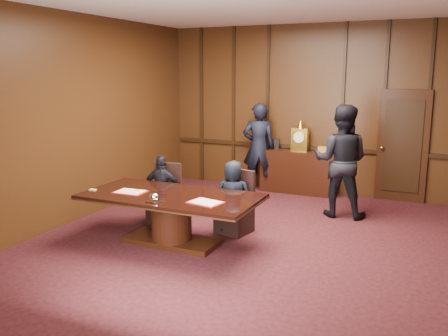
% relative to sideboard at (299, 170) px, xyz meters
% --- Properties ---
extents(room, '(7.00, 7.04, 3.50)m').
position_rel_sideboard_xyz_m(room, '(0.07, -3.12, 1.24)').
color(room, black).
rests_on(room, ground).
extents(sideboard, '(1.60, 0.45, 1.54)m').
position_rel_sideboard_xyz_m(sideboard, '(0.00, 0.00, 0.00)').
color(sideboard, black).
rests_on(sideboard, ground).
extents(conference_table, '(2.62, 1.32, 0.76)m').
position_rel_sideboard_xyz_m(conference_table, '(-0.90, -3.76, 0.02)').
color(conference_table, black).
rests_on(conference_table, ground).
extents(folder_left, '(0.47, 0.35, 0.02)m').
position_rel_sideboard_xyz_m(folder_left, '(-1.52, -3.91, 0.28)').
color(folder_left, '#A3150F').
rests_on(folder_left, conference_table).
extents(folder_right, '(0.52, 0.41, 0.02)m').
position_rel_sideboard_xyz_m(folder_right, '(-0.23, -3.96, 0.28)').
color(folder_right, '#A3150F').
rests_on(folder_right, conference_table).
extents(inkstand, '(0.20, 0.14, 0.12)m').
position_rel_sideboard_xyz_m(inkstand, '(-0.90, -4.21, 0.33)').
color(inkstand, white).
rests_on(inkstand, conference_table).
extents(notepad, '(0.10, 0.08, 0.01)m').
position_rel_sideboard_xyz_m(notepad, '(-2.12, -4.03, 0.28)').
color(notepad, tan).
rests_on(notepad, conference_table).
extents(chair_left, '(0.55, 0.55, 0.99)m').
position_rel_sideboard_xyz_m(chair_left, '(-1.56, -2.88, -0.19)').
color(chair_left, black).
rests_on(chair_left, ground).
extents(chair_right, '(0.57, 0.57, 0.99)m').
position_rel_sideboard_xyz_m(chair_right, '(-0.25, -2.88, -0.19)').
color(chair_right, black).
rests_on(chair_right, ground).
extents(signatory_left, '(0.73, 0.45, 1.16)m').
position_rel_sideboard_xyz_m(signatory_left, '(-1.55, -2.96, 0.09)').
color(signatory_left, black).
rests_on(signatory_left, ground).
extents(signatory_right, '(0.66, 0.53, 1.18)m').
position_rel_sideboard_xyz_m(signatory_right, '(-0.25, -2.96, 0.10)').
color(signatory_right, black).
rests_on(signatory_right, ground).
extents(witness_left, '(0.80, 0.65, 1.89)m').
position_rel_sideboard_xyz_m(witness_left, '(-0.85, -0.17, 0.46)').
color(witness_left, black).
rests_on(witness_left, ground).
extents(witness_right, '(1.00, 0.80, 1.98)m').
position_rel_sideboard_xyz_m(witness_right, '(1.10, -1.30, 0.51)').
color(witness_right, black).
rests_on(witness_right, ground).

